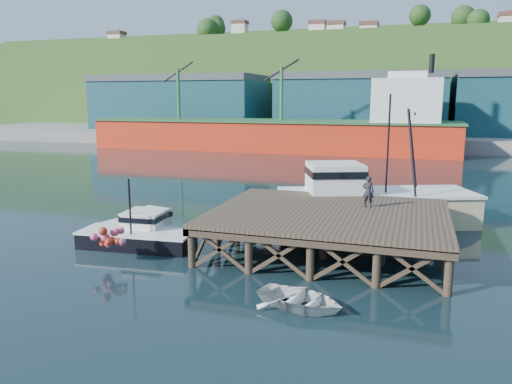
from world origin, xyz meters
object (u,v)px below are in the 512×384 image
at_px(boat_navy, 142,230).
at_px(boat_black, 139,233).
at_px(trawler, 372,198).
at_px(dinghy, 300,299).
at_px(dockworker, 368,192).

distance_m(boat_navy, boat_black, 0.79).
height_order(trawler, dinghy, trawler).
height_order(boat_black, trawler, trawler).
height_order(boat_navy, dinghy, boat_navy).
bearing_deg(dockworker, dinghy, 86.94).
height_order(boat_navy, trawler, trawler).
xyz_separation_m(trawler, dockworker, (0.17, -4.94, 1.29)).
xyz_separation_m(boat_black, dockworker, (11.73, 4.02, 2.27)).
distance_m(boat_black, trawler, 14.66).
distance_m(boat_black, dinghy, 11.44).
bearing_deg(boat_navy, dockworker, 29.73).
distance_m(dinghy, dockworker, 9.77).
distance_m(trawler, dinghy, 14.35).
xyz_separation_m(boat_navy, dinghy, (10.43, -6.00, -0.31)).
relative_size(boat_black, dockworker, 3.76).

